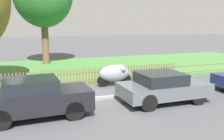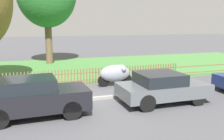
# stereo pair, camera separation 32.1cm
# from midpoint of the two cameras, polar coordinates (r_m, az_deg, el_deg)

# --- Properties ---
(ground_plane) EXTENTS (120.00, 120.00, 0.00)m
(ground_plane) POSITION_cam_midpoint_polar(r_m,az_deg,el_deg) (10.73, -8.63, -7.35)
(ground_plane) COLOR #4C4C51
(kerb_stone) EXTENTS (38.30, 0.20, 0.12)m
(kerb_stone) POSITION_cam_midpoint_polar(r_m,az_deg,el_deg) (10.81, -8.75, -6.89)
(kerb_stone) COLOR gray
(kerb_stone) RESTS_ON ground
(grass_strip) EXTENTS (38.30, 10.77, 0.01)m
(grass_strip) POSITION_cam_midpoint_polar(r_m,az_deg,el_deg) (18.70, -13.72, 0.13)
(grass_strip) COLOR #477F3D
(grass_strip) RESTS_ON ground
(park_fence) EXTENTS (38.30, 0.05, 0.91)m
(park_fence) POSITION_cam_midpoint_polar(r_m,az_deg,el_deg) (13.38, -11.18, -1.84)
(park_fence) COLOR brown
(park_fence) RESTS_ON ground
(parked_car_black_saloon) EXTENTS (3.80, 1.75, 1.42)m
(parked_car_black_saloon) POSITION_cam_midpoint_polar(r_m,az_deg,el_deg) (9.20, -18.03, -6.00)
(parked_car_black_saloon) COLOR black
(parked_car_black_saloon) RESTS_ON ground
(parked_car_navy_estate) EXTENTS (3.72, 1.86, 1.28)m
(parked_car_navy_estate) POSITION_cam_midpoint_polar(r_m,az_deg,el_deg) (10.69, 10.69, -3.75)
(parked_car_navy_estate) COLOR #51565B
(parked_car_navy_estate) RESTS_ON ground
(covered_motorcycle) EXTENTS (1.88, 0.90, 1.15)m
(covered_motorcycle) POSITION_cam_midpoint_polar(r_m,az_deg,el_deg) (13.21, 0.02, -0.72)
(covered_motorcycle) COLOR black
(covered_motorcycle) RESTS_ON ground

